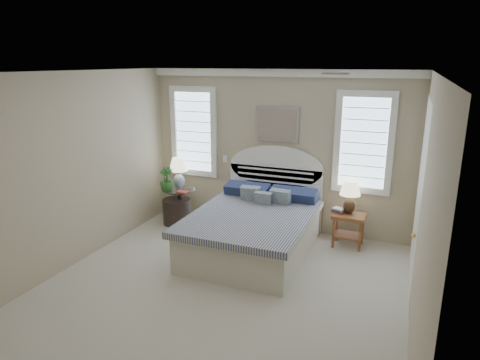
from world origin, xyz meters
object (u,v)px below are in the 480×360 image
side_table_left (180,202)px  floor_pot (177,211)px  nightstand_right (349,223)px  lamp_left (179,170)px  bed (255,227)px  lamp_right (350,194)px

side_table_left → floor_pot: (-0.04, -0.05, -0.16)m
nightstand_right → lamp_left: bearing=-179.6°
bed → side_table_left: size_ratio=3.61×
nightstand_right → side_table_left: bearing=-178.1°
nightstand_right → lamp_right: size_ratio=1.02×
side_table_left → bed: bearing=-19.7°
bed → lamp_right: bearing=29.9°
floor_pot → lamp_right: lamp_right is taller
side_table_left → lamp_right: bearing=2.8°
side_table_left → nightstand_right: 2.95m
bed → floor_pot: (-1.69, 0.54, -0.16)m
bed → nightstand_right: bearing=28.0°
bed → lamp_left: bed is taller
floor_pot → lamp_right: bearing=3.7°
lamp_right → lamp_left: bearing=-178.7°
floor_pot → lamp_right: size_ratio=0.95×
nightstand_right → lamp_right: 0.46m
lamp_left → lamp_right: bearing=1.3°
side_table_left → lamp_left: bearing=120.0°
bed → floor_pot: size_ratio=4.60×
lamp_right → side_table_left: bearing=-177.2°
bed → nightstand_right: bed is taller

